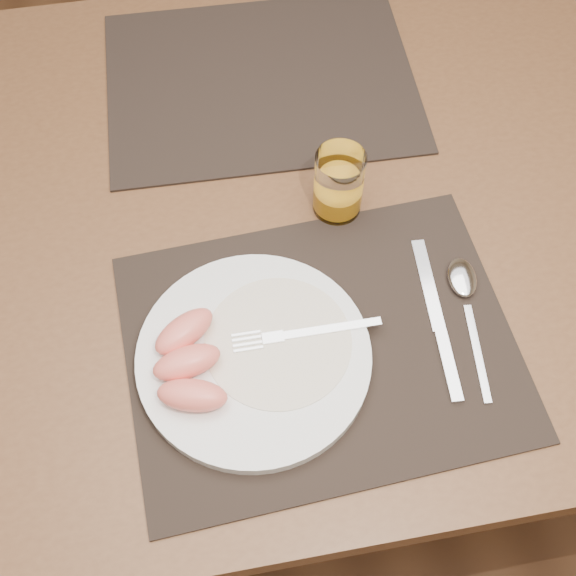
# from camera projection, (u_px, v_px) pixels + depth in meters

# --- Properties ---
(ground) EXTENTS (5.00, 5.00, 0.00)m
(ground) POSITION_uv_depth(u_px,v_px,m) (287.00, 405.00, 1.60)
(ground) COLOR #53331C
(ground) RESTS_ON ground
(table) EXTENTS (1.40, 0.90, 0.75)m
(table) POSITION_uv_depth(u_px,v_px,m) (286.00, 235.00, 1.03)
(table) COLOR brown
(table) RESTS_ON ground
(placemat_near) EXTENTS (0.47, 0.37, 0.00)m
(placemat_near) POSITION_uv_depth(u_px,v_px,m) (320.00, 345.00, 0.85)
(placemat_near) COLOR black
(placemat_near) RESTS_ON table
(placemat_far) EXTENTS (0.46, 0.36, 0.00)m
(placemat_far) POSITION_uv_depth(u_px,v_px,m) (261.00, 81.00, 1.06)
(placemat_far) COLOR black
(placemat_far) RESTS_ON table
(plate) EXTENTS (0.27, 0.27, 0.02)m
(plate) POSITION_uv_depth(u_px,v_px,m) (254.00, 357.00, 0.83)
(plate) COLOR white
(plate) RESTS_ON placemat_near
(plate_dressing) EXTENTS (0.17, 0.17, 0.00)m
(plate_dressing) POSITION_uv_depth(u_px,v_px,m) (278.00, 341.00, 0.83)
(plate_dressing) COLOR white
(plate_dressing) RESTS_ON plate
(fork) EXTENTS (0.17, 0.02, 0.00)m
(fork) POSITION_uv_depth(u_px,v_px,m) (294.00, 335.00, 0.83)
(fork) COLOR silver
(fork) RESTS_ON plate
(knife) EXTENTS (0.03, 0.22, 0.01)m
(knife) POSITION_uv_depth(u_px,v_px,m) (440.00, 331.00, 0.85)
(knife) COLOR silver
(knife) RESTS_ON placemat_near
(spoon) EXTENTS (0.04, 0.19, 0.01)m
(spoon) POSITION_uv_depth(u_px,v_px,m) (464.00, 288.00, 0.88)
(spoon) COLOR silver
(spoon) RESTS_ON placemat_near
(juice_glass) EXTENTS (0.06, 0.06, 0.10)m
(juice_glass) POSITION_uv_depth(u_px,v_px,m) (338.00, 186.00, 0.91)
(juice_glass) COLOR white
(juice_glass) RESTS_ON placemat_near
(grapefruit_wedges) EXTENTS (0.09, 0.14, 0.03)m
(grapefruit_wedges) POSITION_uv_depth(u_px,v_px,m) (188.00, 362.00, 0.80)
(grapefruit_wedges) COLOR #F57864
(grapefruit_wedges) RESTS_ON plate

